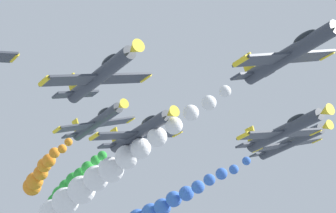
{
  "coord_description": "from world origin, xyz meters",
  "views": [
    {
      "loc": [
        31.47,
        46.8,
        96.61
      ],
      "look_at": [
        0.0,
        0.0,
        122.8
      ],
      "focal_mm": 74.95,
      "sensor_mm": 36.0,
      "label": 1
    }
  ],
  "objects": [
    {
      "name": "airplane_high_slot",
      "position": [
        0.07,
        -13.18,
        126.1
      ],
      "size": [
        9.07,
        10.35,
        3.72
      ],
      "rotation": [
        0.0,
        0.36,
        0.0
      ],
      "color": "#333842"
    },
    {
      "name": "smoke_trail_left_outer",
      "position": [
        -1.66,
        -26.14,
        119.61
      ],
      "size": [
        5.84,
        22.73,
        4.9
      ],
      "color": "green"
    },
    {
      "name": "airplane_right_inner",
      "position": [
        9.1,
        4.25,
        121.5
      ],
      "size": [
        9.21,
        10.35,
        3.43
      ],
      "rotation": [
        0.0,
        0.31,
        0.0
      ],
      "color": "#333842"
    },
    {
      "name": "airplane_left_inner",
      "position": [
        -9.22,
        4.95,
        120.94
      ],
      "size": [
        9.31,
        10.35,
        3.27
      ],
      "rotation": [
        0.0,
        0.27,
        0.0
      ],
      "color": "#333842"
    },
    {
      "name": "airplane_lead",
      "position": [
        -0.38,
        15.27,
        121.26
      ],
      "size": [
        9.11,
        10.35,
        3.61
      ],
      "rotation": [
        0.0,
        0.35,
        0.0
      ],
      "color": "#333842"
    },
    {
      "name": "airplane_left_outer",
      "position": [
        0.67,
        -3.52,
        121.46
      ],
      "size": [
        9.33,
        10.35,
        3.23
      ],
      "rotation": [
        0.0,
        0.26,
        0.0
      ],
      "color": "#333842"
    },
    {
      "name": "smoke_trail_high_slot",
      "position": [
        -0.7,
        -29.17,
        125.02
      ],
      "size": [
        3.04,
        13.91,
        3.27
      ],
      "color": "orange"
    },
    {
      "name": "smoke_trail_lead",
      "position": [
        1.27,
        -11.22,
        118.6
      ],
      "size": [
        4.75,
        27.73,
        6.38
      ],
      "color": "white"
    },
    {
      "name": "airplane_right_outer",
      "position": [
        -17.42,
        -2.63,
        124.26
      ],
      "size": [
        9.17,
        10.35,
        3.5
      ],
      "rotation": [
        0.0,
        0.33,
        0.0
      ],
      "color": "#333842"
    }
  ]
}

